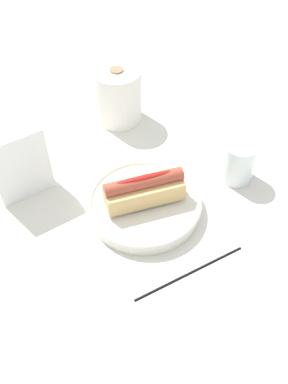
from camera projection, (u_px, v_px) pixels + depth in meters
The scene contains 7 objects.
ground_plane at pixel (132, 216), 0.81m from camera, with size 2.40×2.40×0.00m, color silver.
serving_bowl at pixel (144, 204), 0.81m from camera, with size 0.23×0.23×0.03m.
hotdog_front at pixel (144, 189), 0.78m from camera, with size 0.15×0.06×0.06m.
water_glass at pixel (238, 164), 0.85m from camera, with size 0.07×0.07×0.09m.
paper_towel_roll at pixel (118, 95), 0.97m from camera, with size 0.11×0.11×0.13m.
napkin_box at pixel (19, 164), 0.80m from camera, with size 0.11×0.04×0.15m, color white.
chopstick_near at pixel (190, 273), 0.72m from camera, with size 0.01×0.01×0.22m, color black.
Camera 1 is at (-0.17, -0.48, 0.63)m, focal length 38.73 mm.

